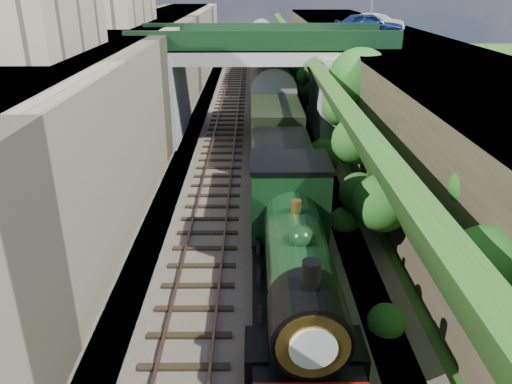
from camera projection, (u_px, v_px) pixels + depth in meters
trackbed at (255, 156)px, 30.10m from camera, size 10.00×90.00×0.20m
retaining_wall at (159, 101)px, 28.73m from camera, size 1.00×90.00×7.00m
street_plateau_left at (98, 101)px, 28.71m from camera, size 6.00×90.00×7.00m
street_plateau_right at (418, 107)px, 28.99m from camera, size 8.00×90.00×6.25m
embankment_slope at (345, 120)px, 27.59m from camera, size 4.43×90.00×6.42m
track_left at (221, 154)px, 30.03m from camera, size 2.50×90.00×0.20m
track_right at (274, 154)px, 30.05m from camera, size 2.50×90.00×0.20m
road_bridge at (269, 78)px, 32.24m from camera, size 16.00×6.40×7.25m
building_near at (30, 3)px, 21.03m from camera, size 4.00×8.00×4.00m
tree at (361, 83)px, 27.65m from camera, size 3.60×3.80×6.60m
car_blue at (369, 25)px, 34.56m from camera, size 4.78×1.95×1.62m
car_silver at (376, 23)px, 38.04m from camera, size 4.41×2.62×1.37m
locomotive at (295, 255)px, 15.71m from camera, size 3.10×10.22×3.83m
tender at (282, 178)px, 22.60m from camera, size 2.70×6.00×3.05m
coach_front at (272, 105)px, 34.04m from camera, size 2.90×18.00×3.70m
coach_middle at (265, 63)px, 51.35m from camera, size 2.90×18.00×3.70m
coach_rear at (262, 43)px, 68.66m from camera, size 2.90×18.00×3.70m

